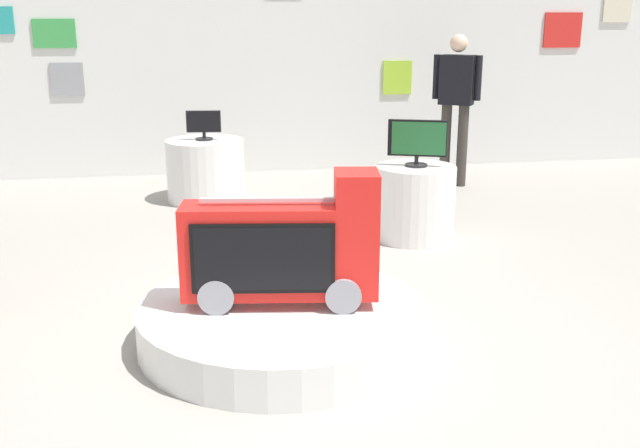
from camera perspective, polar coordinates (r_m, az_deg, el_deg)
ground_plane at (r=4.57m, az=-0.95°, el=-9.24°), size 30.00×30.00×0.00m
back_wall_display at (r=9.32m, az=-6.08°, el=13.36°), size 12.74×0.13×3.06m
main_display_pedestal at (r=4.55m, az=-3.05°, el=-7.65°), size 1.75×1.75×0.25m
novelty_firetruck_tv at (r=4.38m, az=-2.84°, el=-2.15°), size 1.20×0.49×0.82m
display_pedestal_left_rear at (r=8.01m, az=-8.89°, el=4.15°), size 0.83×0.83×0.66m
tv_on_left_rear at (r=7.92m, az=-9.04°, el=7.67°), size 0.37×0.18×0.31m
display_pedestal_center_rear at (r=6.59m, az=7.39°, el=1.67°), size 0.71×0.71×0.66m
tv_on_center_rear at (r=6.48m, az=7.59°, el=6.43°), size 0.49×0.21×0.41m
shopper_browsing_near_truck at (r=8.68m, az=10.54°, el=9.63°), size 0.48×0.37×1.74m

